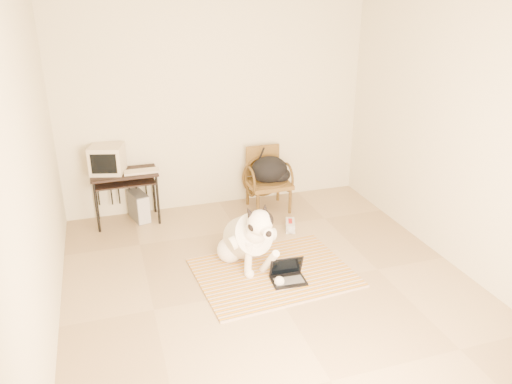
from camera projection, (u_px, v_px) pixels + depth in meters
name	position (u px, v px, depth m)	size (l,w,h in m)	color
floor	(273.00, 288.00, 4.94)	(4.50, 4.50, 0.00)	#A08762
wall_back	(216.00, 106.00, 6.41)	(4.50, 4.50, 0.00)	beige
wall_front	(429.00, 300.00, 2.45)	(4.50, 4.50, 0.00)	beige
wall_left	(33.00, 184.00, 3.87)	(4.50, 4.50, 0.00)	beige
wall_right	(463.00, 140.00, 4.99)	(4.50, 4.50, 0.00)	beige
rug	(274.00, 273.00, 5.20)	(1.65, 1.31, 0.02)	orange
dog	(248.00, 239.00, 5.22)	(0.55, 1.10, 0.82)	white
laptop	(288.00, 275.00, 5.03)	(0.36, 0.27, 0.24)	black
computer_desk	(125.00, 180.00, 6.13)	(0.80, 0.45, 0.67)	black
crt_monitor	(107.00, 159.00, 6.04)	(0.46, 0.45, 0.34)	#C1B298
desk_keyboard	(141.00, 171.00, 6.09)	(0.42, 0.16, 0.03)	#C1B298
pc_tower	(139.00, 206.00, 6.34)	(0.26, 0.42, 0.36)	#525355
rattan_chair	(267.00, 179.00, 6.61)	(0.54, 0.52, 0.81)	brown
backpack	(271.00, 171.00, 6.52)	(0.52, 0.40, 0.36)	black
sneaker_left	(257.00, 225.00, 6.14)	(0.15, 0.34, 0.12)	silver
sneaker_right	(290.00, 226.00, 6.14)	(0.20, 0.30, 0.10)	silver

